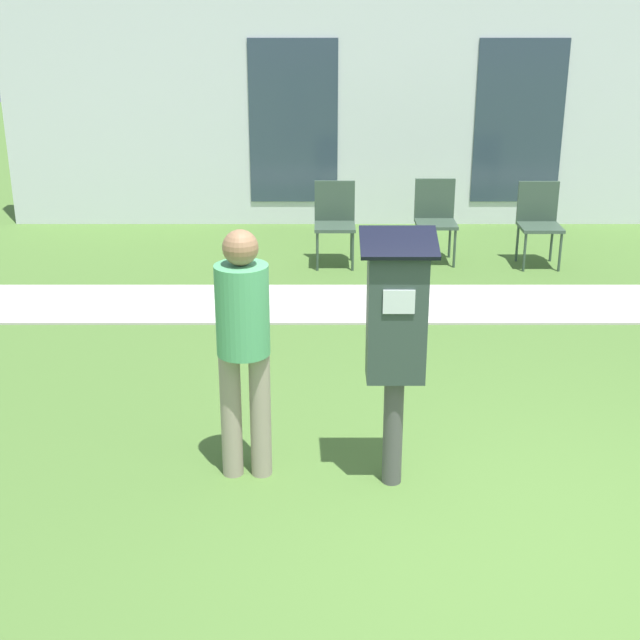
{
  "coord_description": "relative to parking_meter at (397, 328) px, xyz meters",
  "views": [
    {
      "loc": [
        -1.07,
        -4.16,
        2.87
      ],
      "look_at": [
        -1.08,
        0.71,
        1.05
      ],
      "focal_mm": 50.0,
      "sensor_mm": 36.0,
      "label": 1
    }
  ],
  "objects": [
    {
      "name": "outdoor_chair_middle",
      "position": [
        0.83,
        4.77,
        -0.49
      ],
      "size": [
        0.44,
        0.44,
        0.9
      ],
      "rotation": [
        0.0,
        0.0,
        0.11
      ],
      "color": "#334738",
      "rests_on": "ground"
    },
    {
      "name": "person_standing",
      "position": [
        -0.9,
        0.1,
        -0.09
      ],
      "size": [
        0.32,
        0.32,
        1.58
      ],
      "rotation": [
        0.0,
        0.0,
        -0.55
      ],
      "color": "gray",
      "rests_on": "ground"
    },
    {
      "name": "building_facade",
      "position": [
        0.63,
        6.5,
        0.58
      ],
      "size": [
        10.0,
        0.26,
        3.2
      ],
      "color": "silver",
      "rests_on": "ground"
    },
    {
      "name": "outdoor_chair_right",
      "position": [
        1.94,
        4.63,
        -0.49
      ],
      "size": [
        0.44,
        0.44,
        0.9
      ],
      "rotation": [
        0.0,
        0.0,
        -0.23
      ],
      "color": "#334738",
      "rests_on": "ground"
    },
    {
      "name": "outdoor_chair_left",
      "position": [
        -0.28,
        4.66,
        -0.49
      ],
      "size": [
        0.44,
        0.44,
        0.9
      ],
      "rotation": [
        0.0,
        0.0,
        -0.3
      ],
      "color": "#334738",
      "rests_on": "ground"
    },
    {
      "name": "ground_plane",
      "position": [
        0.63,
        -0.66,
        -1.02
      ],
      "size": [
        40.0,
        40.0,
        0.0
      ],
      "primitive_type": "plane",
      "color": "#476B2D"
    },
    {
      "name": "parking_meter",
      "position": [
        0.0,
        0.0,
        0.0
      ],
      "size": [
        0.44,
        0.31,
        1.59
      ],
      "color": "#4C4C4C",
      "rests_on": "ground"
    },
    {
      "name": "sidewalk",
      "position": [
        0.63,
        3.27,
        -1.01
      ],
      "size": [
        12.0,
        1.1,
        0.02
      ],
      "color": "#B7B2A8",
      "rests_on": "ground"
    }
  ]
}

